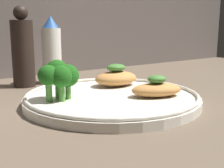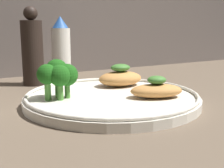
{
  "view_description": "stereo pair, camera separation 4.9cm",
  "coord_description": "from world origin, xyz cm",
  "px_view_note": "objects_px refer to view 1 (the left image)",
  "views": [
    {
      "loc": [
        -29.04,
        -38.34,
        12.72
      ],
      "look_at": [
        0.0,
        0.0,
        3.4
      ],
      "focal_mm": 45.0,
      "sensor_mm": 36.0,
      "label": 1
    },
    {
      "loc": [
        -25.0,
        -41.1,
        12.72
      ],
      "look_at": [
        0.0,
        0.0,
        3.4
      ],
      "focal_mm": 45.0,
      "sensor_mm": 36.0,
      "label": 2
    }
  ],
  "objects_px": {
    "plate": "(112,97)",
    "sauce_bottle": "(50,51)",
    "broccoli_bunch": "(59,75)",
    "pepper_grinder": "(23,51)"
  },
  "relations": [
    {
      "from": "broccoli_bunch",
      "to": "sauce_bottle",
      "type": "bearing_deg",
      "value": 68.34
    },
    {
      "from": "plate",
      "to": "pepper_grinder",
      "type": "relative_size",
      "value": 1.7
    },
    {
      "from": "broccoli_bunch",
      "to": "pepper_grinder",
      "type": "xyz_separation_m",
      "value": [
        0.02,
        0.22,
        0.03
      ]
    },
    {
      "from": "pepper_grinder",
      "to": "plate",
      "type": "bearing_deg",
      "value": -73.73
    },
    {
      "from": "plate",
      "to": "sauce_bottle",
      "type": "distance_m",
      "value": 0.25
    },
    {
      "from": "broccoli_bunch",
      "to": "pepper_grinder",
      "type": "relative_size",
      "value": 0.38
    },
    {
      "from": "plate",
      "to": "pepper_grinder",
      "type": "height_order",
      "value": "pepper_grinder"
    },
    {
      "from": "broccoli_bunch",
      "to": "sauce_bottle",
      "type": "height_order",
      "value": "sauce_bottle"
    },
    {
      "from": "plate",
      "to": "broccoli_bunch",
      "type": "height_order",
      "value": "broccoli_bunch"
    },
    {
      "from": "sauce_bottle",
      "to": "broccoli_bunch",
      "type": "bearing_deg",
      "value": -111.66
    }
  ]
}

